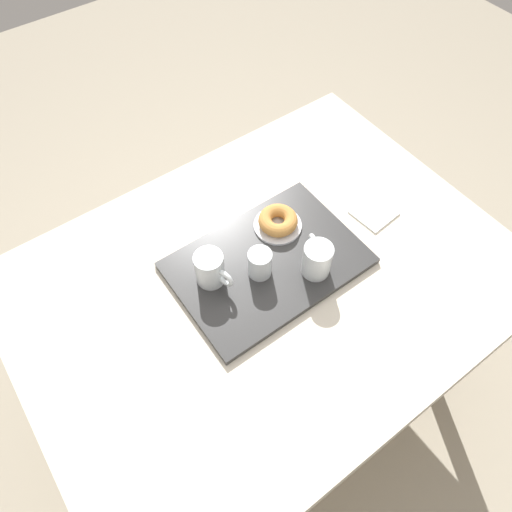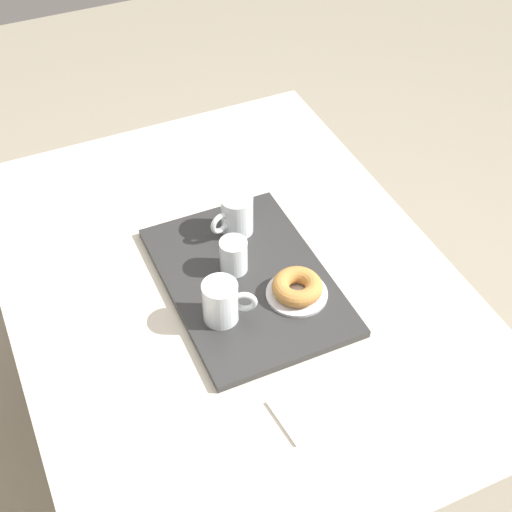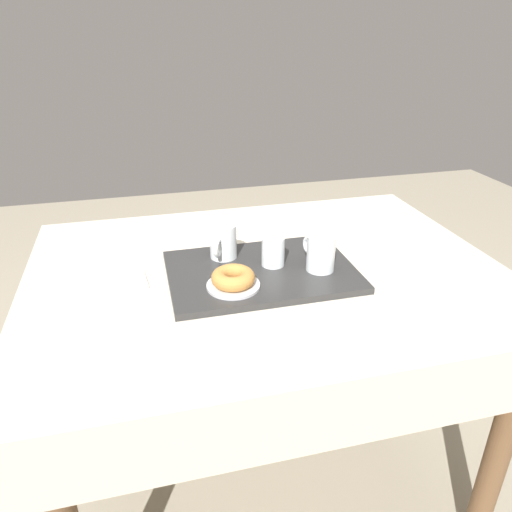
% 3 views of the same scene
% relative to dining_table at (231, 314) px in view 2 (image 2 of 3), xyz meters
% --- Properties ---
extents(ground_plane, '(6.00, 6.00, 0.00)m').
position_rel_dining_table_xyz_m(ground_plane, '(0.00, 0.00, -0.67)').
color(ground_plane, gray).
extents(dining_table, '(1.25, 0.93, 0.78)m').
position_rel_dining_table_xyz_m(dining_table, '(0.00, 0.00, 0.00)').
color(dining_table, beige).
rests_on(dining_table, ground).
extents(serving_tray, '(0.48, 0.33, 0.02)m').
position_rel_dining_table_xyz_m(serving_tray, '(-0.02, -0.03, 0.12)').
color(serving_tray, '#2D2D2D').
rests_on(serving_tray, dining_table).
extents(tea_mug_left, '(0.07, 0.11, 0.09)m').
position_rel_dining_table_xyz_m(tea_mug_left, '(0.12, -0.07, 0.17)').
color(tea_mug_left, white).
rests_on(tea_mug_left, serving_tray).
extents(tea_mug_right, '(0.07, 0.11, 0.09)m').
position_rel_dining_table_xyz_m(tea_mug_right, '(-0.11, 0.06, 0.17)').
color(tea_mug_right, white).
rests_on(tea_mug_right, serving_tray).
extents(water_glass_near, '(0.06, 0.06, 0.08)m').
position_rel_dining_table_xyz_m(water_glass_near, '(0.01, -0.02, 0.16)').
color(water_glass_near, white).
rests_on(water_glass_near, serving_tray).
extents(donut_plate_left, '(0.13, 0.13, 0.01)m').
position_rel_dining_table_xyz_m(donut_plate_left, '(-0.11, -0.10, 0.13)').
color(donut_plate_left, silver).
rests_on(donut_plate_left, serving_tray).
extents(sugar_donut_left, '(0.11, 0.11, 0.04)m').
position_rel_dining_table_xyz_m(sugar_donut_left, '(-0.11, -0.10, 0.15)').
color(sugar_donut_left, '#BC7F3D').
rests_on(sugar_donut_left, donut_plate_left).
extents(paper_napkin, '(0.11, 0.11, 0.01)m').
position_rel_dining_table_xyz_m(paper_napkin, '(-0.37, 0.01, 0.11)').
color(paper_napkin, white).
rests_on(paper_napkin, dining_table).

